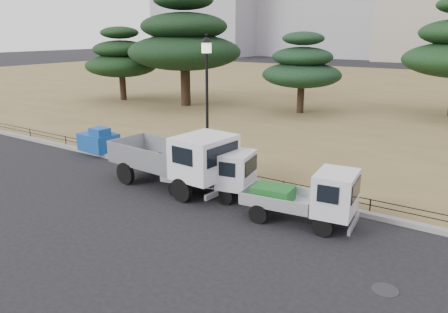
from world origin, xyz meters
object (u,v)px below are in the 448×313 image
Objects in this scene: truck_kei_front at (215,173)px; street_lamp at (207,84)px; truck_large at (177,157)px; tarp_pile at (99,141)px; truck_kei_rear at (307,196)px.

truck_kei_front is 0.64× the size of street_lamp.
truck_large is 1.51× the size of truck_kei_front.
tarp_pile is at bearing 158.32° from truck_kei_front.
tarp_pile is (-11.31, 1.82, -0.26)m from truck_kei_rear.
truck_large is 0.96× the size of street_lamp.
tarp_pile is (-6.10, 1.57, -0.59)m from truck_large.
street_lamp is 2.91× the size of tarp_pile.
truck_large is 2.80× the size of tarp_pile.
street_lamp reaches higher than truck_kei_front.
street_lamp is at bearing 122.88° from truck_kei_front.
street_lamp reaches higher than truck_kei_rear.
street_lamp reaches higher than tarp_pile.
street_lamp is (-1.39, 1.45, 2.86)m from truck_kei_front.
truck_kei_rear is 0.66× the size of street_lamp.
truck_kei_rear is at bearing 1.42° from truck_large.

